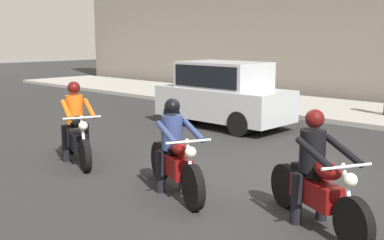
{
  "coord_description": "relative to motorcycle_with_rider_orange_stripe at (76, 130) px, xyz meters",
  "views": [
    {
      "loc": [
        4.78,
        -6.67,
        2.47
      ],
      "look_at": [
        -0.67,
        -0.94,
        1.08
      ],
      "focal_mm": 44.34,
      "sensor_mm": 36.0,
      "label": 1
    }
  ],
  "objects": [
    {
      "name": "parked_hatchback_silver",
      "position": [
        -0.35,
        4.96,
        0.28
      ],
      "size": [
        3.78,
        1.76,
        1.8
      ],
      "color": "#B2B5BA",
      "rests_on": "ground_plane"
    },
    {
      "name": "motorcycle_with_rider_denim_blue",
      "position": [
        2.79,
        -0.01,
        -0.03
      ],
      "size": [
        2.1,
        1.12,
        1.52
      ],
      "color": "black",
      "rests_on": "ground_plane"
    },
    {
      "name": "ground_plane",
      "position": [
        3.24,
        1.57,
        -0.66
      ],
      "size": [
        80.0,
        80.0,
        0.0
      ],
      "primitive_type": "plane",
      "color": "#272727"
    },
    {
      "name": "motorcycle_with_rider_orange_stripe",
      "position": [
        0.0,
        0.0,
        0.0
      ],
      "size": [
        2.07,
        1.03,
        1.61
      ],
      "color": "black",
      "rests_on": "ground_plane"
    },
    {
      "name": "motorcycle_with_rider_black_leather",
      "position": [
        5.08,
        0.34,
        -0.02
      ],
      "size": [
        1.99,
        1.13,
        1.55
      ],
      "color": "black",
      "rests_on": "ground_plane"
    }
  ]
}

